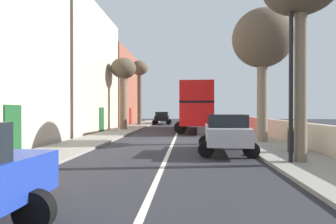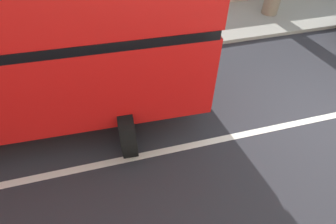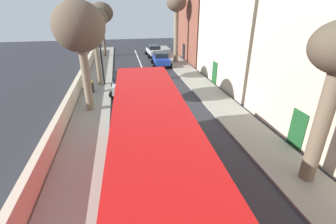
{
  "view_description": "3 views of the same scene",
  "coord_description": "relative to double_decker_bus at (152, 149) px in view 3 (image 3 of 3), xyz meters",
  "views": [
    {
      "loc": [
        0.82,
        -17.05,
        1.88
      ],
      "look_at": [
        -0.61,
        3.35,
        1.73
      ],
      "focal_mm": 29.53,
      "sensor_mm": 36.0,
      "label": 1
    },
    {
      "loc": [
        -3.13,
        4.68,
        4.62
      ],
      "look_at": [
        0.06,
        3.87,
        1.14
      ],
      "focal_mm": 27.81,
      "sensor_mm": 36.0,
      "label": 2
    },
    {
      "loc": [
        2.55,
        15.66,
        7.16
      ],
      "look_at": [
        0.34,
        4.58,
        2.06
      ],
      "focal_mm": 25.4,
      "sensor_mm": 36.0,
      "label": 3
    }
  ],
  "objects": [
    {
      "name": "road_centre_line",
      "position": [
        -1.7,
        -8.34,
        -2.35
      ],
      "size": [
        0.16,
        54.0,
        0.01
      ],
      "primitive_type": "cube",
      "color": "silver",
      "rests_on": "ground"
    },
    {
      "name": "ground_plane",
      "position": [
        -1.7,
        -8.34,
        -2.35
      ],
      "size": [
        84.0,
        84.0,
        0.0
      ],
      "primitive_type": "plane",
      "color": "#28282D"
    },
    {
      "name": "litter_bin_right",
      "position": [
        3.6,
        -13.47,
        -1.73
      ],
      "size": [
        0.55,
        0.55,
        1.01
      ],
      "color": "black",
      "rests_on": "sidewalk_right"
    },
    {
      "name": "lamppost_right",
      "position": [
        2.6,
        -15.83,
        1.45
      ],
      "size": [
        0.32,
        0.32,
        6.31
      ],
      "color": "black",
      "rests_on": "sidewalk_right"
    },
    {
      "name": "street_tree_right_5",
      "position": [
        3.08,
        -30.38,
        3.73
      ],
      "size": [
        3.42,
        3.42,
        7.48
      ],
      "color": "brown",
      "rests_on": "sidewalk_right"
    },
    {
      "name": "sidewalk_left",
      "position": [
        -6.6,
        -8.34,
        -2.29
      ],
      "size": [
        2.6,
        60.0,
        0.12
      ],
      "primitive_type": "cube",
      "color": "gray",
      "rests_on": "ground"
    },
    {
      "name": "sidewalk_right",
      "position": [
        3.2,
        -8.34,
        -2.29
      ],
      "size": [
        2.6,
        60.0,
        0.12
      ],
      "primitive_type": "cube",
      "color": "gray",
      "rests_on": "ground"
    },
    {
      "name": "parked_car_blue_left_0",
      "position": [
        -4.2,
        -22.59,
        -1.39
      ],
      "size": [
        2.56,
        4.22,
        1.72
      ],
      "color": "#1E389E",
      "rests_on": "ground"
    },
    {
      "name": "street_tree_left_4",
      "position": [
        -6.48,
        -24.16,
        4.52
      ],
      "size": [
        2.46,
        2.46,
        8.46
      ],
      "color": "#7A6B56",
      "rests_on": "sidewalk_left"
    },
    {
      "name": "double_decker_bus",
      "position": [
        0.0,
        0.0,
        0.0
      ],
      "size": [
        3.85,
        11.03,
        4.06
      ],
      "color": "red",
      "rests_on": "ground"
    },
    {
      "name": "parked_car_silver_left_2",
      "position": [
        -4.2,
        -28.95,
        -1.41
      ],
      "size": [
        2.55,
        4.67,
        1.66
      ],
      "color": "#B7BABF",
      "rests_on": "ground"
    },
    {
      "name": "boundary_wall_right",
      "position": [
        4.75,
        -8.34,
        -1.72
      ],
      "size": [
        0.36,
        54.0,
        1.27
      ],
      "primitive_type": "cube",
      "color": "beige",
      "rests_on": "ground"
    },
    {
      "name": "terraced_houses_left",
      "position": [
        -10.2,
        -8.02,
        2.52
      ],
      "size": [
        4.07,
        47.52,
        10.51
      ],
      "color": "brown",
      "rests_on": "ground"
    },
    {
      "name": "street_tree_right_3",
      "position": [
        3.31,
        -9.61,
        3.41
      ],
      "size": [
        3.33,
        3.33,
        7.42
      ],
      "color": "#7A6B56",
      "rests_on": "sidewalk_right"
    },
    {
      "name": "parked_car_silver_right_1",
      "position": [
        0.8,
        -13.18,
        -1.39
      ],
      "size": [
        2.52,
        4.21,
        1.7
      ],
      "color": "#B7BABF",
      "rests_on": "ground"
    },
    {
      "name": "street_tree_right_1",
      "position": [
        2.97,
        -15.7,
        3.56
      ],
      "size": [
        2.55,
        2.55,
        6.98
      ],
      "color": "#7A6B56",
      "rests_on": "sidewalk_right"
    }
  ]
}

